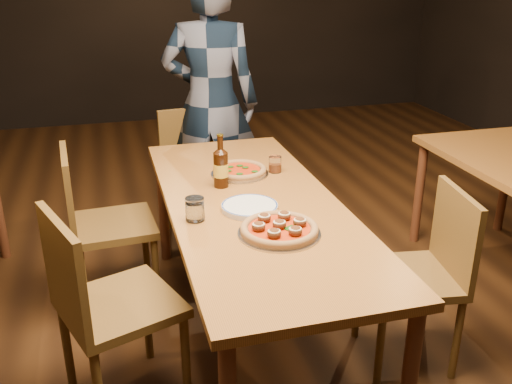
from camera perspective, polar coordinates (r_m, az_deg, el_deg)
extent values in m
plane|color=black|center=(3.08, -0.25, -13.92)|extent=(9.00, 9.00, 0.00)
cube|color=brown|center=(2.72, -0.28, -1.37)|extent=(0.80, 2.00, 0.04)
cylinder|color=#5A2D19|center=(3.66, -9.26, -1.63)|extent=(0.06, 0.06, 0.71)
cylinder|color=#5A2D19|center=(3.78, 1.01, -0.55)|extent=(0.06, 0.06, 0.71)
cylinder|color=#5A2D19|center=(4.00, 16.00, -0.11)|extent=(0.06, 0.06, 0.71)
cylinder|color=#5A2D19|center=(4.38, 23.66, 0.78)|extent=(0.06, 0.06, 0.71)
cylinder|color=#B7B7BF|center=(2.40, 2.34, -4.14)|extent=(0.35, 0.35, 0.01)
cylinder|color=#B17E4A|center=(2.39, 2.34, -3.87)|extent=(0.33, 0.33, 0.02)
torus|color=#B17E4A|center=(2.39, 2.34, -3.68)|extent=(0.33, 0.33, 0.03)
cylinder|color=#992209|center=(2.39, 2.34, -3.63)|extent=(0.26, 0.26, 0.00)
cylinder|color=#B7B7BF|center=(3.06, -1.64, 1.85)|extent=(0.31, 0.31, 0.01)
cylinder|color=#B17E4A|center=(3.05, -1.65, 2.07)|extent=(0.28, 0.28, 0.02)
torus|color=#B17E4A|center=(3.05, -1.65, 2.23)|extent=(0.29, 0.29, 0.03)
cylinder|color=#992209|center=(3.05, -1.65, 2.26)|extent=(0.22, 0.22, 0.00)
cylinder|color=white|center=(2.62, -0.64, -1.53)|extent=(0.26, 0.26, 0.03)
cylinder|color=black|center=(2.86, -3.54, 2.22)|extent=(0.07, 0.07, 0.18)
cylinder|color=black|center=(2.82, -3.60, 4.78)|extent=(0.03, 0.03, 0.09)
cylinder|color=gold|center=(2.86, -3.54, 2.22)|extent=(0.08, 0.08, 0.07)
cylinder|color=white|center=(2.51, -6.13, -1.72)|extent=(0.08, 0.08, 0.10)
cylinder|color=#8E3B10|center=(3.08, 1.92, 2.79)|extent=(0.07, 0.07, 0.09)
imported|color=black|center=(3.95, -4.54, 8.82)|extent=(0.76, 0.62, 1.81)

